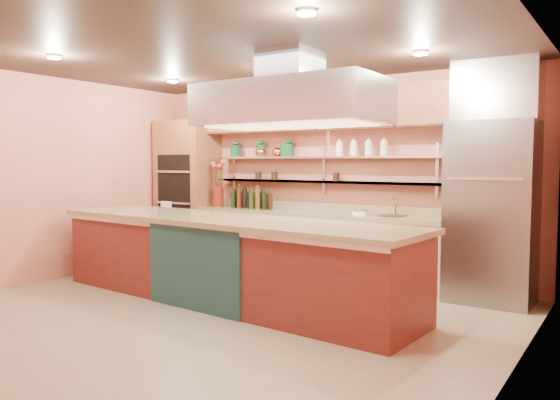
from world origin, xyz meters
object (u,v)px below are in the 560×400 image
Objects in this scene: kitchen_scale at (361,211)px; green_canister at (285,150)px; island at (225,260)px; refrigerator at (492,212)px; flower_vase at (218,196)px; copper_kettle at (278,152)px.

green_canister is at bearing 177.05° from kitchen_scale.
kitchen_scale is (0.92, 1.71, 0.49)m from island.
flower_vase is at bearing 179.86° from refrigerator.
copper_kettle reaches higher than flower_vase.
island is at bearing -146.78° from refrigerator.
refrigerator is 11.77× the size of kitchen_scale.
green_canister reaches higher than flower_vase.
kitchen_scale is 1.03× the size of copper_kettle.
refrigerator is at bearing -0.14° from flower_vase.
green_canister is (-1.34, 0.22, 0.83)m from kitchen_scale.
flower_vase is (-4.13, 0.01, 0.04)m from refrigerator.
copper_kettle is (-1.48, 0.22, 0.80)m from kitchen_scale.
flower_vase is at bearing -173.60° from kitchen_scale.
island is 25.56× the size of green_canister.
refrigerator is 11.35× the size of green_canister.
island is 2.37m from green_canister.
copper_kettle is at bearing 110.14° from island.
copper_kettle reaches higher than kitchen_scale.
island is 26.50× the size of kitchen_scale.
refrigerator is 12.07× the size of copper_kettle.
refrigerator reaches higher than copper_kettle.
refrigerator is 1.67m from kitchen_scale.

